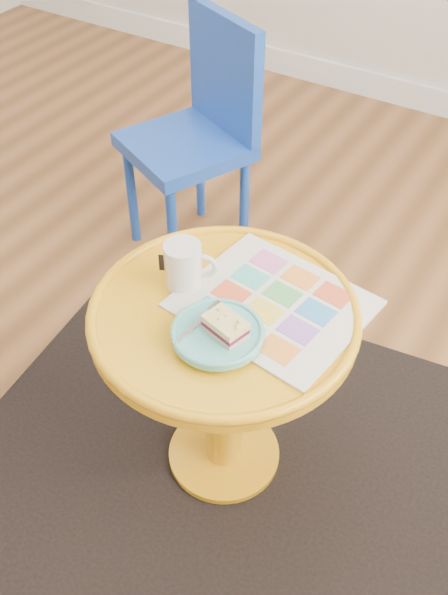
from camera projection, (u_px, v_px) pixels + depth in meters
The scene contains 10 objects.
floor at pixel (28, 321), 2.10m from camera, with size 4.00×4.00×0.00m, color brown.
room_walls at pixel (21, 99), 3.05m from camera, with size 4.00×4.00×4.00m.
rug at pixel (224, 455), 1.74m from camera, with size 1.30×1.10×0.01m, color black.
side_table at pixel (224, 359), 1.48m from camera, with size 0.57×0.57×0.54m.
chair at pixel (201, 127), 2.09m from camera, with size 0.46×0.46×0.79m.
newspaper at pixel (273, 304), 1.38m from camera, with size 0.37×0.31×0.01m, color silver.
mug at pixel (184, 264), 1.40m from camera, with size 0.11×0.08×0.10m.
plate at pixel (218, 334), 1.30m from camera, with size 0.18×0.18×0.02m.
cake_slice at pixel (225, 326), 1.28m from camera, with size 0.09×0.07×0.04m.
fork at pixel (201, 321), 1.31m from camera, with size 0.03×0.14×0.00m.
Camera 1 is at (1.31, -0.92, 1.50)m, focal length 40.00 mm.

